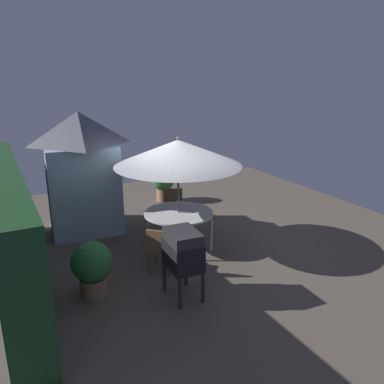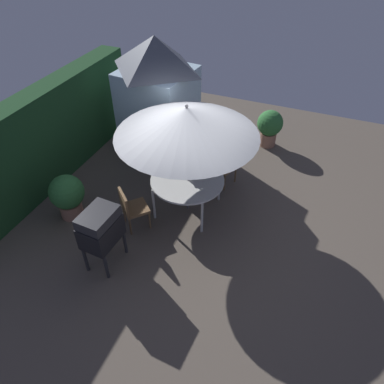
% 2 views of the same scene
% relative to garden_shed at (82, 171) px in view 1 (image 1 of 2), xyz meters
% --- Properties ---
extents(ground_plane, '(11.00, 11.00, 0.00)m').
position_rel_garden_shed_xyz_m(ground_plane, '(-2.01, -1.78, -1.44)').
color(ground_plane, brown).
extents(hedge_backdrop, '(5.78, 0.56, 2.11)m').
position_rel_garden_shed_xyz_m(hedge_backdrop, '(-2.01, 1.72, -0.39)').
color(hedge_backdrop, '#193D1E').
rests_on(hedge_backdrop, ground).
extents(garden_shed, '(1.72, 1.81, 2.83)m').
position_rel_garden_shed_xyz_m(garden_shed, '(0.00, 0.00, 0.00)').
color(garden_shed, '#9EBCD1').
rests_on(garden_shed, ground).
extents(patio_table, '(1.48, 1.48, 0.79)m').
position_rel_garden_shed_xyz_m(patio_table, '(-1.92, -1.57, -0.70)').
color(patio_table, white).
rests_on(patio_table, ground).
extents(patio_umbrella, '(2.65, 2.65, 2.41)m').
position_rel_garden_shed_xyz_m(patio_umbrella, '(-1.92, -1.57, 0.64)').
color(patio_umbrella, '#4C4C51').
rests_on(patio_umbrella, ground).
extents(bbq_grill, '(0.73, 0.54, 1.20)m').
position_rel_garden_shed_xyz_m(bbq_grill, '(-3.77, -0.75, -0.60)').
color(bbq_grill, black).
rests_on(bbq_grill, ground).
extents(chair_near_shed, '(0.65, 0.65, 0.90)m').
position_rel_garden_shed_xyz_m(chair_near_shed, '(-2.81, -0.76, -0.92)').
color(chair_near_shed, olive).
rests_on(chair_near_shed, ground).
extents(chair_far_side, '(0.59, 0.59, 0.90)m').
position_rel_garden_shed_xyz_m(chair_far_side, '(-0.71, -2.00, -0.92)').
color(chair_far_side, olive).
rests_on(chair_far_side, ground).
extents(potted_plant_by_shed, '(0.70, 0.70, 0.97)m').
position_rel_garden_shed_xyz_m(potted_plant_by_shed, '(-3.00, 0.58, -0.90)').
color(potted_plant_by_shed, '#936651').
rests_on(potted_plant_by_shed, ground).
extents(potted_plant_by_grill, '(0.66, 0.66, 0.97)m').
position_rel_garden_shed_xyz_m(potted_plant_by_grill, '(1.17, -2.55, -0.88)').
color(potted_plant_by_grill, '#936651').
rests_on(potted_plant_by_grill, ground).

